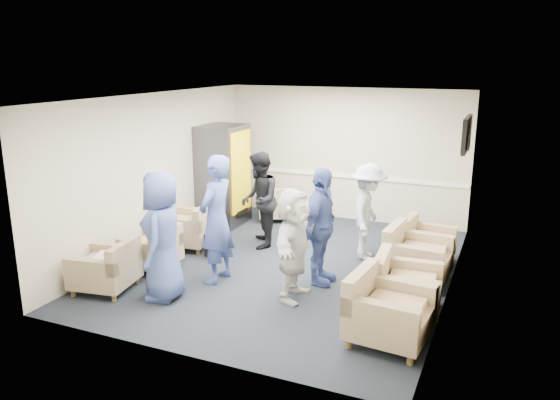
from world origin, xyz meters
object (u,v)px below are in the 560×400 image
at_px(person_mid_left, 216,219).
at_px(person_front_right, 294,244).
at_px(person_front_left, 162,236).
at_px(armchair_right_near, 385,313).
at_px(armchair_right_midfar, 414,258).
at_px(armchair_corner, 279,206).
at_px(person_back_left, 259,200).
at_px(armchair_left_far, 192,229).
at_px(armchair_right_far, 424,244).
at_px(armchair_right_midnear, 403,288).
at_px(armchair_left_mid, 154,251).
at_px(vending_machine, 223,175).
at_px(person_mid_right, 321,227).
at_px(armchair_left_near, 108,270).
at_px(person_back_right, 368,212).

distance_m(person_mid_left, person_front_right, 1.30).
bearing_deg(person_front_left, armchair_right_near, 72.11).
distance_m(armchair_right_midfar, armchair_corner, 3.76).
relative_size(person_mid_left, person_back_left, 1.13).
bearing_deg(armchair_left_far, armchair_right_far, 96.64).
relative_size(armchair_right_midnear, person_front_right, 0.57).
bearing_deg(armchair_left_mid, vending_machine, -174.13).
height_order(armchair_left_far, armchair_right_near, armchair_right_near).
bearing_deg(vending_machine, armchair_right_midfar, -19.64).
xyz_separation_m(person_back_left, person_mid_right, (1.53, -1.13, 0.03)).
relative_size(armchair_right_far, person_mid_left, 0.44).
relative_size(armchair_left_far, armchair_right_midnear, 1.03).
distance_m(vending_machine, person_front_right, 3.81).
bearing_deg(vending_machine, armchair_left_near, -88.66).
xyz_separation_m(armchair_right_midnear, person_mid_left, (-2.77, -0.06, 0.63)).
bearing_deg(person_front_right, armchair_right_far, -35.21).
bearing_deg(armchair_right_midnear, armchair_left_mid, 86.41).
distance_m(armchair_left_mid, person_back_left, 2.05).
distance_m(armchair_left_far, person_mid_left, 1.75).
xyz_separation_m(armchair_left_mid, armchair_corner, (0.74, 3.27, 0.01)).
bearing_deg(armchair_right_far, person_front_right, 151.63).
xyz_separation_m(armchair_right_midnear, armchair_right_midfar, (-0.07, 1.13, 0.02)).
bearing_deg(armchair_right_midfar, armchair_left_mid, 111.36).
bearing_deg(person_mid_left, armchair_right_midnear, 93.16).
bearing_deg(person_front_right, person_front_left, 111.68).
bearing_deg(armchair_left_mid, armchair_right_far, 119.20).
xyz_separation_m(armchair_left_mid, vending_machine, (-0.18, 2.63, 0.70)).
bearing_deg(armchair_right_far, vending_machine, 87.06).
distance_m(armchair_right_near, person_mid_left, 2.90).
relative_size(vending_machine, person_mid_left, 1.04).
xyz_separation_m(armchair_right_near, armchair_right_far, (0.01, 2.83, -0.05)).
relative_size(armchair_left_far, person_front_left, 0.51).
bearing_deg(person_back_right, vending_machine, 70.37).
height_order(person_mid_left, person_back_right, person_mid_left).
distance_m(armchair_left_near, person_front_left, 1.07).
xyz_separation_m(armchair_right_near, person_front_left, (-3.10, -0.00, 0.55)).
distance_m(armchair_left_mid, person_front_left, 1.29).
distance_m(armchair_left_near, person_back_right, 4.17).
height_order(armchair_left_mid, vending_machine, vending_machine).
bearing_deg(person_back_right, armchair_right_midnear, -156.88).
bearing_deg(vending_machine, person_mid_left, -62.91).
relative_size(person_mid_left, person_back_right, 1.20).
bearing_deg(armchair_right_midfar, person_front_right, 137.03).
distance_m(armchair_right_midfar, armchair_right_far, 0.82).
height_order(armchair_right_near, person_back_left, person_back_left).
relative_size(armchair_left_mid, person_back_right, 0.48).
height_order(armchair_right_far, person_mid_left, person_mid_left).
height_order(person_front_left, person_mid_right, person_front_left).
distance_m(person_mid_left, person_mid_right, 1.54).
height_order(armchair_right_midnear, armchair_right_far, armchair_right_midnear).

